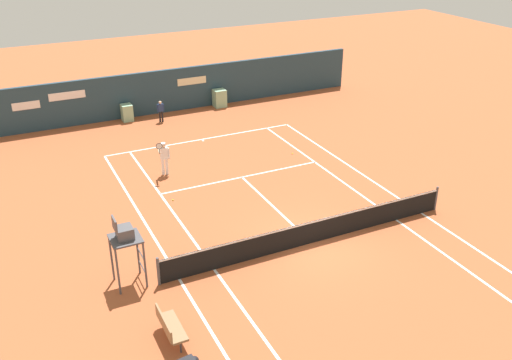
{
  "coord_description": "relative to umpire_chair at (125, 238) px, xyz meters",
  "views": [
    {
      "loc": [
        -9.88,
        -15.53,
        11.6
      ],
      "look_at": [
        -0.25,
        4.36,
        0.8
      ],
      "focal_mm": 39.73,
      "sensor_mm": 36.0,
      "label": 1
    }
  ],
  "objects": [
    {
      "name": "umpire_chair",
      "position": [
        0.0,
        0.0,
        0.0
      ],
      "size": [
        1.0,
        1.0,
        2.6
      ],
      "rotation": [
        0.0,
        0.0,
        -1.57
      ],
      "color": "#47474C",
      "rests_on": "ground_plane"
    },
    {
      "name": "tennis_ball_mid_court",
      "position": [
        10.35,
        7.26,
        -1.75
      ],
      "size": [
        0.07,
        0.07,
        0.07
      ],
      "primitive_type": "sphere",
      "color": "#CCE033",
      "rests_on": "ground_plane"
    },
    {
      "name": "ground_plane",
      "position": [
        6.87,
        0.07,
        -1.78
      ],
      "size": [
        80.0,
        80.0,
        0.01
      ],
      "color": "#A8512D"
    },
    {
      "name": "ball_kid_right_post",
      "position": [
        5.73,
        14.87,
        -1.05
      ],
      "size": [
        0.43,
        0.19,
        1.28
      ],
      "rotation": [
        0.0,
        0.0,
        3.05
      ],
      "color": "black",
      "rests_on": "ground_plane"
    },
    {
      "name": "player_on_baseline",
      "position": [
        3.71,
        7.76,
        -0.81
      ],
      "size": [
        0.75,
        0.67,
        1.85
      ],
      "rotation": [
        0.0,
        0.0,
        2.93
      ],
      "color": "white",
      "rests_on": "ground_plane"
    },
    {
      "name": "tennis_net",
      "position": [
        6.87,
        -0.5,
        -1.27
      ],
      "size": [
        12.1,
        0.1,
        1.07
      ],
      "color": "#4C4C51",
      "rests_on": "ground_plane"
    },
    {
      "name": "player_bench",
      "position": [
        0.37,
        -3.25,
        -1.28
      ],
      "size": [
        0.54,
        1.46,
        0.88
      ],
      "rotation": [
        0.0,
        0.0,
        -1.57
      ],
      "color": "#38383D",
      "rests_on": "ground_plane"
    },
    {
      "name": "tennis_ball_near_service_line",
      "position": [
        3.19,
        5.06,
        -1.75
      ],
      "size": [
        0.07,
        0.07,
        0.07
      ],
      "primitive_type": "sphere",
      "color": "#CCE033",
      "rests_on": "ground_plane"
    },
    {
      "name": "sponsor_back_wall",
      "position": [
        6.89,
        16.46,
        -0.52
      ],
      "size": [
        25.0,
        1.02,
        2.63
      ],
      "color": "#233D4C",
      "rests_on": "ground_plane"
    }
  ]
}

